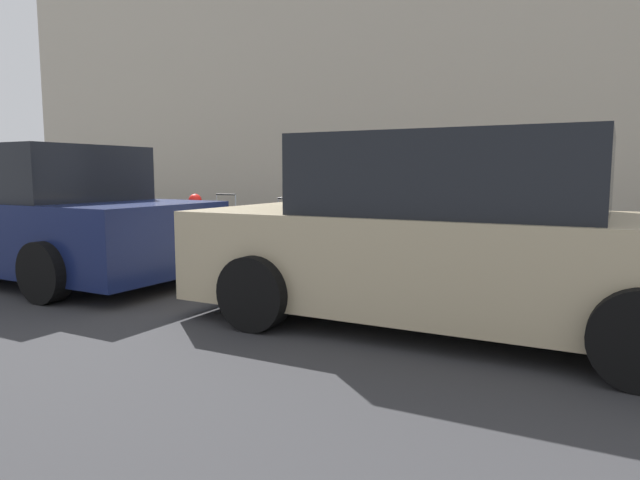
{
  "coord_description": "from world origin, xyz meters",
  "views": [
    {
      "loc": [
        -4.94,
        6.65,
        1.32
      ],
      "look_at": [
        -2.04,
        0.75,
        0.54
      ],
      "focal_mm": 31.76,
      "sensor_mm": 36.0,
      "label": 1
    }
  ],
  "objects_px": {
    "suitcase_teal_1": "(469,243)",
    "suitcase_olive_2": "(436,235)",
    "suitcase_maroon_6": "(310,232)",
    "parked_car_navy_1": "(35,216)",
    "suitcase_red_5": "(339,230)",
    "bollard_post": "(155,223)",
    "suitcase_silver_3": "(403,241)",
    "suitcase_navy_4": "(368,234)",
    "suitcase_black_0": "(506,238)",
    "suitcase_olive_9": "(227,231)",
    "fire_hydrant": "(196,219)",
    "parked_car_beige_0": "(454,238)",
    "suitcase_teal_8": "(254,235)",
    "suitcase_black_7": "(287,232)"
  },
  "relations": [
    {
      "from": "suitcase_olive_2",
      "to": "parked_car_beige_0",
      "type": "xyz_separation_m",
      "value": [
        -0.79,
        2.47,
        0.25
      ]
    },
    {
      "from": "parked_car_navy_1",
      "to": "suitcase_teal_1",
      "type": "bearing_deg",
      "value": -154.03
    },
    {
      "from": "parked_car_beige_0",
      "to": "parked_car_navy_1",
      "type": "bearing_deg",
      "value": 0.0
    },
    {
      "from": "suitcase_maroon_6",
      "to": "parked_car_navy_1",
      "type": "distance_m",
      "value": 3.65
    },
    {
      "from": "suitcase_teal_1",
      "to": "bollard_post",
      "type": "relative_size",
      "value": 1.16
    },
    {
      "from": "suitcase_silver_3",
      "to": "suitcase_red_5",
      "type": "distance_m",
      "value": 0.96
    },
    {
      "from": "suitcase_navy_4",
      "to": "parked_car_navy_1",
      "type": "bearing_deg",
      "value": 34.06
    },
    {
      "from": "suitcase_olive_9",
      "to": "suitcase_teal_1",
      "type": "bearing_deg",
      "value": -179.24
    },
    {
      "from": "parked_car_beige_0",
      "to": "suitcase_silver_3",
      "type": "bearing_deg",
      "value": -63.31
    },
    {
      "from": "suitcase_maroon_6",
      "to": "parked_car_beige_0",
      "type": "height_order",
      "value": "parked_car_beige_0"
    },
    {
      "from": "suitcase_teal_1",
      "to": "suitcase_olive_9",
      "type": "relative_size",
      "value": 0.96
    },
    {
      "from": "suitcase_olive_2",
      "to": "suitcase_olive_9",
      "type": "relative_size",
      "value": 1.18
    },
    {
      "from": "suitcase_teal_8",
      "to": "suitcase_silver_3",
      "type": "bearing_deg",
      "value": -176.63
    },
    {
      "from": "suitcase_olive_9",
      "to": "parked_car_beige_0",
      "type": "bearing_deg",
      "value": 149.74
    },
    {
      "from": "suitcase_navy_4",
      "to": "suitcase_teal_8",
      "type": "xyz_separation_m",
      "value": [
        1.81,
        0.07,
        -0.09
      ]
    },
    {
      "from": "suitcase_teal_1",
      "to": "suitcase_silver_3",
      "type": "distance_m",
      "value": 0.91
    },
    {
      "from": "bollard_post",
      "to": "parked_car_navy_1",
      "type": "relative_size",
      "value": 0.15
    },
    {
      "from": "suitcase_olive_2",
      "to": "parked_car_navy_1",
      "type": "height_order",
      "value": "parked_car_navy_1"
    },
    {
      "from": "suitcase_navy_4",
      "to": "suitcase_red_5",
      "type": "relative_size",
      "value": 0.72
    },
    {
      "from": "bollard_post",
      "to": "parked_car_beige_0",
      "type": "bearing_deg",
      "value": 157.23
    },
    {
      "from": "parked_car_navy_1",
      "to": "suitcase_teal_8",
      "type": "bearing_deg",
      "value": -127.0
    },
    {
      "from": "suitcase_teal_8",
      "to": "suitcase_olive_2",
      "type": "bearing_deg",
      "value": -177.96
    },
    {
      "from": "suitcase_olive_2",
      "to": "fire_hydrant",
      "type": "distance_m",
      "value": 3.92
    },
    {
      "from": "suitcase_teal_1",
      "to": "suitcase_olive_2",
      "type": "height_order",
      "value": "suitcase_olive_2"
    },
    {
      "from": "suitcase_teal_1",
      "to": "suitcase_red_5",
      "type": "xyz_separation_m",
      "value": [
        1.86,
        -0.07,
        0.07
      ]
    },
    {
      "from": "suitcase_black_0",
      "to": "suitcase_olive_9",
      "type": "bearing_deg",
      "value": -0.07
    },
    {
      "from": "suitcase_red_5",
      "to": "suitcase_maroon_6",
      "type": "xyz_separation_m",
      "value": [
        0.42,
        0.08,
        -0.04
      ]
    },
    {
      "from": "suitcase_silver_3",
      "to": "parked_car_navy_1",
      "type": "xyz_separation_m",
      "value": [
        4.08,
        2.5,
        0.37
      ]
    },
    {
      "from": "suitcase_maroon_6",
      "to": "parked_car_navy_1",
      "type": "bearing_deg",
      "value": 41.77
    },
    {
      "from": "parked_car_navy_1",
      "to": "parked_car_beige_0",
      "type": "bearing_deg",
      "value": -180.0
    },
    {
      "from": "suitcase_silver_3",
      "to": "suitcase_teal_8",
      "type": "bearing_deg",
      "value": 3.37
    },
    {
      "from": "suitcase_maroon_6",
      "to": "parked_car_navy_1",
      "type": "relative_size",
      "value": 0.2
    },
    {
      "from": "suitcase_teal_1",
      "to": "bollard_post",
      "type": "xyz_separation_m",
      "value": [
        5.07,
        0.15,
        0.07
      ]
    },
    {
      "from": "suitcase_navy_4",
      "to": "suitcase_olive_9",
      "type": "distance_m",
      "value": 2.34
    },
    {
      "from": "suitcase_teal_1",
      "to": "suitcase_navy_4",
      "type": "height_order",
      "value": "suitcase_teal_1"
    },
    {
      "from": "suitcase_teal_8",
      "to": "fire_hydrant",
      "type": "bearing_deg",
      "value": -2.99
    },
    {
      "from": "suitcase_teal_1",
      "to": "parked_car_beige_0",
      "type": "distance_m",
      "value": 2.48
    },
    {
      "from": "suitcase_teal_8",
      "to": "suitcase_black_0",
      "type": "bearing_deg",
      "value": -179.87
    },
    {
      "from": "suitcase_black_7",
      "to": "suitcase_maroon_6",
      "type": "bearing_deg",
      "value": 169.84
    },
    {
      "from": "suitcase_navy_4",
      "to": "suitcase_olive_9",
      "type": "height_order",
      "value": "suitcase_olive_9"
    },
    {
      "from": "suitcase_red_5",
      "to": "fire_hydrant",
      "type": "relative_size",
      "value": 1.21
    },
    {
      "from": "fire_hydrant",
      "to": "suitcase_teal_1",
      "type": "bearing_deg",
      "value": -179.97
    },
    {
      "from": "suitcase_silver_3",
      "to": "suitcase_navy_4",
      "type": "bearing_deg",
      "value": 8.26
    },
    {
      "from": "suitcase_red_5",
      "to": "bollard_post",
      "type": "bearing_deg",
      "value": 4.03
    },
    {
      "from": "suitcase_black_0",
      "to": "suitcase_maroon_6",
      "type": "bearing_deg",
      "value": -0.94
    },
    {
      "from": "suitcase_black_0",
      "to": "parked_car_navy_1",
      "type": "bearing_deg",
      "value": 23.55
    },
    {
      "from": "suitcase_silver_3",
      "to": "suitcase_maroon_6",
      "type": "height_order",
      "value": "suitcase_maroon_6"
    },
    {
      "from": "suitcase_teal_1",
      "to": "suitcase_red_5",
      "type": "height_order",
      "value": "suitcase_red_5"
    },
    {
      "from": "parked_car_beige_0",
      "to": "parked_car_navy_1",
      "type": "height_order",
      "value": "parked_car_navy_1"
    },
    {
      "from": "suitcase_maroon_6",
      "to": "suitcase_black_7",
      "type": "height_order",
      "value": "suitcase_maroon_6"
    }
  ]
}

